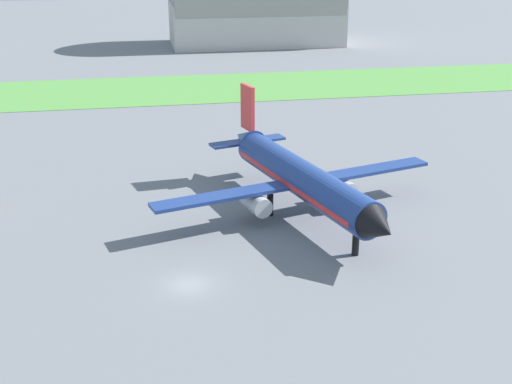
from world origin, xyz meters
TOP-DOWN VIEW (x-y plane):
  - ground_plane at (0.00, 0.00)m, footprint 600.00×600.00m
  - grass_taxiway_strip at (0.00, 82.77)m, footprint 360.00×28.00m
  - airplane_midfield_jet at (13.88, 14.19)m, footprint 34.22×33.84m
  - hangar_distant at (31.95, 141.06)m, footprint 49.28×27.19m

SIDE VIEW (x-z plane):
  - ground_plane at x=0.00m, z-range 0.00..0.00m
  - grass_taxiway_strip at x=0.00m, z-range 0.00..0.08m
  - airplane_midfield_jet at x=13.88m, z-range -1.72..10.60m
  - hangar_distant at x=31.95m, z-range -1.99..26.21m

